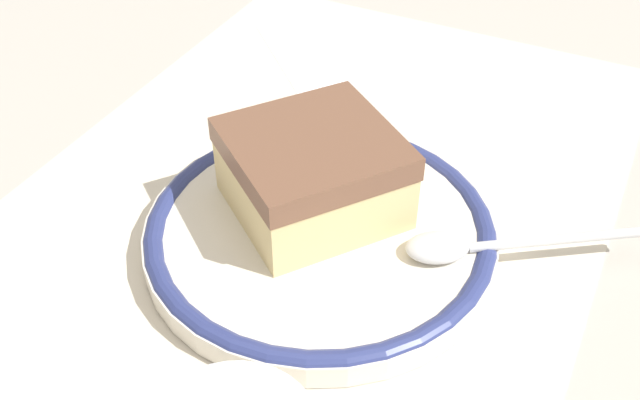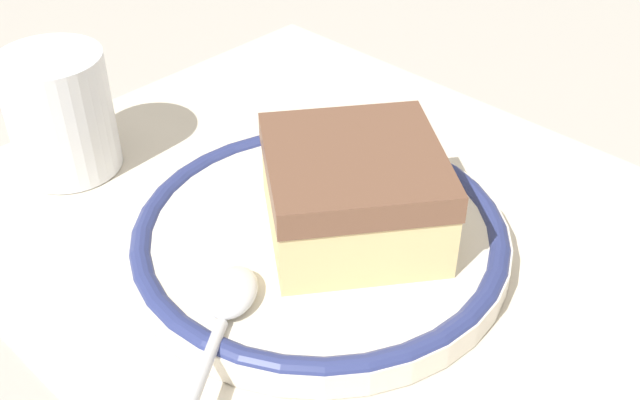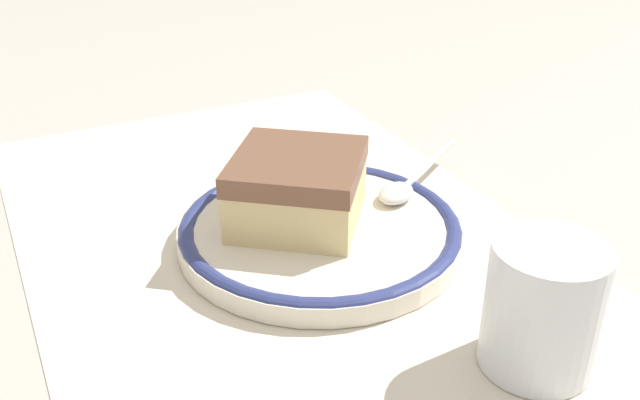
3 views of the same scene
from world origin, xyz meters
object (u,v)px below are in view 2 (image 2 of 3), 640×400
Objects in this scene: cake_slice at (354,192)px; spoon at (221,320)px; plate at (320,237)px; cup at (62,120)px.

cake_slice is 1.03× the size of spoon.
plate is 1.67× the size of spoon.
cup reaches higher than cake_slice.
cake_slice is (-0.01, -0.01, 0.03)m from plate.
spoon is (-0.02, 0.09, 0.01)m from plate.
plate is 0.09m from spoon.
cake_slice is 0.10m from spoon.
cake_slice is at bearing -87.63° from spoon.
cup reaches higher than spoon.
plate is 0.18m from cup.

